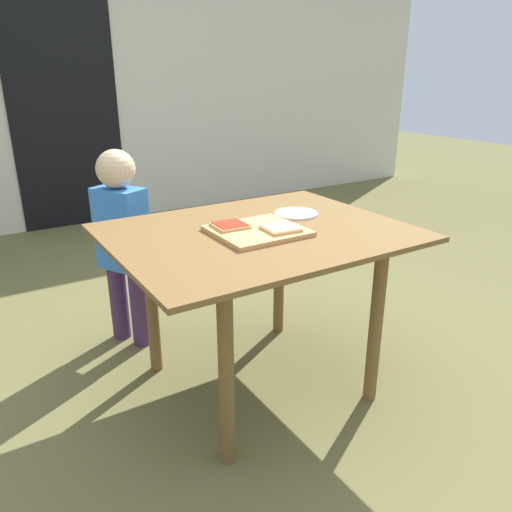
# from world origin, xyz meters

# --- Properties ---
(ground_plane) EXTENTS (16.00, 16.00, 0.00)m
(ground_plane) POSITION_xyz_m (0.00, 0.00, 0.00)
(ground_plane) COLOR brown
(house_wall_back) EXTENTS (8.00, 0.20, 2.79)m
(house_wall_back) POSITION_xyz_m (0.00, 3.05, 1.40)
(house_wall_back) COLOR beige
(house_wall_back) RESTS_ON ground
(house_door) EXTENTS (0.90, 0.02, 2.00)m
(house_door) POSITION_xyz_m (-0.07, 2.95, 1.00)
(house_door) COLOR black
(house_door) RESTS_ON ground
(dining_table) EXTENTS (1.16, 0.92, 0.72)m
(dining_table) POSITION_xyz_m (0.00, 0.00, 0.61)
(dining_table) COLOR brown
(dining_table) RESTS_ON ground
(cutting_board) EXTENTS (0.34, 0.31, 0.02)m
(cutting_board) POSITION_xyz_m (-0.02, -0.03, 0.73)
(cutting_board) COLOR tan
(cutting_board) RESTS_ON dining_table
(pizza_slice_near_right) EXTENTS (0.14, 0.13, 0.01)m
(pizza_slice_near_right) POSITION_xyz_m (0.04, -0.09, 0.74)
(pizza_slice_near_right) COLOR tan
(pizza_slice_near_right) RESTS_ON cutting_board
(pizza_slice_far_left) EXTENTS (0.13, 0.13, 0.01)m
(pizza_slice_far_left) POSITION_xyz_m (-0.10, 0.05, 0.74)
(pizza_slice_far_left) COLOR tan
(pizza_slice_far_left) RESTS_ON cutting_board
(plate_white_right) EXTENTS (0.19, 0.19, 0.01)m
(plate_white_right) POSITION_xyz_m (0.26, 0.11, 0.72)
(plate_white_right) COLOR white
(plate_white_right) RESTS_ON dining_table
(child_left) EXTENTS (0.24, 0.28, 0.98)m
(child_left) POSITION_xyz_m (-0.35, 0.67, 0.57)
(child_left) COLOR #472A52
(child_left) RESTS_ON ground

